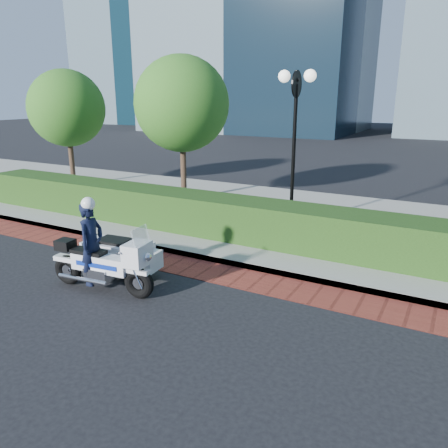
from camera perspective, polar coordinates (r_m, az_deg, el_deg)
The scene contains 8 objects.
ground at distance 8.79m, azimuth -9.91°, elevation -8.82°, with size 120.00×120.00×0.00m, color black.
brick_strip at distance 9.89m, azimuth -4.49°, elevation -5.63°, with size 60.00×1.00×0.01m, color maroon.
sidewalk at distance 13.65m, azimuth 5.89°, elevation 0.88°, with size 60.00×8.00×0.15m, color gray.
hedge_main at distance 11.40m, azimuth 1.22°, elevation 0.84°, with size 18.00×1.20×1.00m, color black.
lamppost at distance 12.07m, azimuth 9.24°, elevation 12.64°, with size 1.02×0.70×4.21m.
tree_a at distance 18.93m, azimuth -19.87°, elevation 14.01°, with size 3.00×3.00×4.58m.
tree_b at distance 15.28m, azimuth -5.54°, elevation 15.31°, with size 3.20×3.20×4.89m.
police_motorcycle at distance 9.12m, azimuth -14.98°, elevation -3.80°, with size 2.33×1.66×1.88m.
Camera 1 is at (5.09, -6.13, 3.71)m, focal length 35.00 mm.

